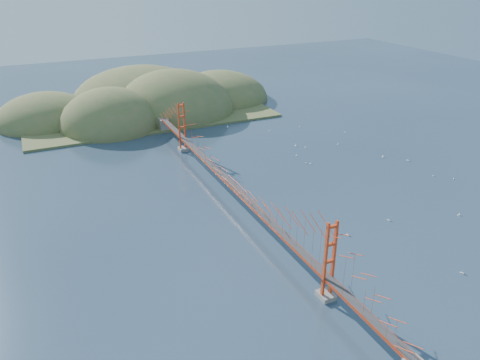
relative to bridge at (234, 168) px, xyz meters
name	(u,v)px	position (x,y,z in m)	size (l,w,h in m)	color
ground	(234,203)	(0.00, -0.18, -7.01)	(320.00, 320.00, 0.00)	#2A3D54
bridge	(234,168)	(0.00, 0.00, 0.00)	(2.20, 94.40, 12.00)	gray
far_headlands	(150,108)	(2.21, 68.33, -7.01)	(84.00, 58.00, 25.00)	olive
sailboat_10	(389,220)	(21.81, -17.44, -6.87)	(0.49, 0.54, 0.61)	white
sailboat_5	(408,160)	(44.32, 2.13, -6.85)	(0.63, 0.66, 0.74)	white
sailboat_8	(300,127)	(34.47, 32.96, -6.87)	(0.54, 0.54, 0.59)	white
sailboat_16	(305,147)	(27.56, 19.04, -6.87)	(0.50, 0.46, 0.56)	white
sailboat_17	(345,132)	(42.96, 23.93, -6.87)	(0.54, 0.48, 0.61)	white
sailboat_1	(306,163)	(22.44, 10.53, -6.87)	(0.54, 0.54, 0.57)	white
sailboat_9	(383,156)	(40.67, 6.30, -6.85)	(0.66, 0.66, 0.73)	white
sailboat_15	(296,145)	(26.06, 21.05, -6.85)	(0.52, 0.62, 0.73)	white
sailboat_14	(311,163)	(23.23, 9.85, -6.87)	(0.39, 0.48, 0.56)	white
sailboat_6	(462,272)	(20.97, -33.98, -6.86)	(0.62, 0.62, 0.67)	white
sailboat_11	(433,175)	(43.13, -6.65, -6.87)	(0.52, 0.52, 0.56)	white
sailboat_3	(296,155)	(22.78, 15.23, -6.86)	(0.57, 0.53, 0.65)	white
sailboat_0	(348,235)	(12.28, -18.47, -6.86)	(0.56, 0.58, 0.66)	white
sailboat_7	(269,131)	(25.19, 33.43, -6.87)	(0.51, 0.46, 0.58)	white
sailboat_12	(227,127)	(16.57, 41.30, -6.85)	(0.65, 0.62, 0.73)	white
sailboat_2	(459,215)	(34.39, -21.30, -6.87)	(0.57, 0.57, 0.61)	white
sailboat_13	(454,179)	(45.85, -9.63, -6.87)	(0.52, 0.52, 0.58)	white
sailboat_4	(338,144)	(36.07, 17.50, -6.87)	(0.58, 0.58, 0.61)	white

